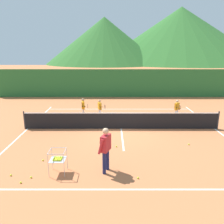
{
  "coord_description": "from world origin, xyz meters",
  "views": [
    {
      "loc": [
        -0.53,
        -12.45,
        4.38
      ],
      "look_at": [
        -0.51,
        0.16,
        0.96
      ],
      "focal_mm": 36.47,
      "sensor_mm": 36.0,
      "label": 1
    }
  ],
  "objects": [
    {
      "name": "tennis_ball_7",
      "position": [
        -4.19,
        -5.13,
        0.03
      ],
      "size": [
        0.07,
        0.07,
        0.07
      ],
      "primitive_type": "sphere",
      "color": "yellow",
      "rests_on": "ground"
    },
    {
      "name": "hill_1",
      "position": [
        24.61,
        76.14,
        9.83
      ],
      "size": [
        59.56,
        59.56,
        19.66
      ],
      "primitive_type": "cone",
      "color": "#2D6628",
      "rests_on": "ground"
    },
    {
      "name": "line_sideline_west",
      "position": [
        -5.42,
        0.0,
        0.0
      ],
      "size": [
        0.08,
        10.53,
        0.01
      ],
      "primitive_type": "cube",
      "color": "white",
      "rests_on": "ground"
    },
    {
      "name": "tennis_net",
      "position": [
        0.0,
        0.0,
        0.5
      ],
      "size": [
        11.2,
        0.08,
        1.05
      ],
      "color": "#333338",
      "rests_on": "ground"
    },
    {
      "name": "ground_plane",
      "position": [
        0.0,
        0.0,
        0.0
      ],
      "size": [
        120.0,
        120.0,
        0.0
      ],
      "primitive_type": "plane",
      "color": "#C67042"
    },
    {
      "name": "student_2",
      "position": [
        3.75,
        2.04,
        0.76
      ],
      "size": [
        0.47,
        0.68,
        1.27
      ],
      "color": "silver",
      "rests_on": "ground"
    },
    {
      "name": "tennis_ball_1",
      "position": [
        -3.65,
        -5.61,
        0.03
      ],
      "size": [
        0.07,
        0.07,
        0.07
      ],
      "primitive_type": "sphere",
      "color": "yellow",
      "rests_on": "ground"
    },
    {
      "name": "tennis_ball_6",
      "position": [
        0.39,
        -5.31,
        0.03
      ],
      "size": [
        0.07,
        0.07,
        0.07
      ],
      "primitive_type": "sphere",
      "color": "yellow",
      "rests_on": "ground"
    },
    {
      "name": "line_baseline_near",
      "position": [
        0.0,
        -5.96,
        0.0
      ],
      "size": [
        10.84,
        0.08,
        0.01
      ],
      "primitive_type": "cube",
      "color": "white",
      "rests_on": "ground"
    },
    {
      "name": "line_baseline_far",
      "position": [
        0.0,
        4.57,
        0.0
      ],
      "size": [
        10.84,
        0.08,
        0.01
      ],
      "primitive_type": "cube",
      "color": "white",
      "rests_on": "ground"
    },
    {
      "name": "student_1",
      "position": [
        -1.33,
        2.12,
        0.76
      ],
      "size": [
        0.54,
        0.54,
        1.27
      ],
      "color": "silver",
      "rests_on": "ground"
    },
    {
      "name": "line_sideline_east",
      "position": [
        5.42,
        0.0,
        0.0
      ],
      "size": [
        0.08,
        10.53,
        0.01
      ],
      "primitive_type": "cube",
      "color": "white",
      "rests_on": "ground"
    },
    {
      "name": "hill_0",
      "position": [
        -3.07,
        67.59,
        7.56
      ],
      "size": [
        39.17,
        39.17,
        15.13
      ],
      "primitive_type": "cone",
      "color": "#2D6628",
      "rests_on": "ground"
    },
    {
      "name": "tennis_ball_2",
      "position": [
        3.16,
        -2.34,
        0.03
      ],
      "size": [
        0.07,
        0.07,
        0.07
      ],
      "primitive_type": "sphere",
      "color": "yellow",
      "rests_on": "ground"
    },
    {
      "name": "ball_cart",
      "position": [
        -2.51,
        -4.92,
        0.58
      ],
      "size": [
        0.58,
        0.58,
        0.9
      ],
      "color": "#B7B7BC",
      "rests_on": "ground"
    },
    {
      "name": "tennis_ball_0",
      "position": [
        -0.33,
        -2.58,
        0.03
      ],
      "size": [
        0.07,
        0.07,
        0.07
      ],
      "primitive_type": "sphere",
      "color": "yellow",
      "rests_on": "ground"
    },
    {
      "name": "line_service_center",
      "position": [
        0.0,
        0.0,
        0.0
      ],
      "size": [
        0.08,
        6.06,
        0.01
      ],
      "primitive_type": "cube",
      "color": "white",
      "rests_on": "ground"
    },
    {
      "name": "student_0",
      "position": [
        -2.43,
        2.17,
        0.81
      ],
      "size": [
        0.47,
        0.62,
        1.34
      ],
      "color": "silver",
      "rests_on": "ground"
    },
    {
      "name": "instructor",
      "position": [
        -0.77,
        -4.8,
        1.03
      ],
      "size": [
        0.49,
        0.85,
        1.72
      ],
      "color": "#191E4C",
      "rests_on": "ground"
    },
    {
      "name": "windscreen_fence",
      "position": [
        0.0,
        9.35,
        1.34
      ],
      "size": [
        23.85,
        0.08,
        2.67
      ],
      "primitive_type": "cube",
      "color": "#286B33",
      "rests_on": "ground"
    },
    {
      "name": "tennis_ball_4",
      "position": [
        -3.41,
        -5.27,
        0.03
      ],
      "size": [
        0.07,
        0.07,
        0.07
      ],
      "primitive_type": "sphere",
      "color": "yellow",
      "rests_on": "ground"
    },
    {
      "name": "tennis_ball_5",
      "position": [
        -3.37,
        -3.97,
        0.03
      ],
      "size": [
        0.07,
        0.07,
        0.07
      ],
      "primitive_type": "sphere",
      "color": "yellow",
      "rests_on": "ground"
    }
  ]
}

